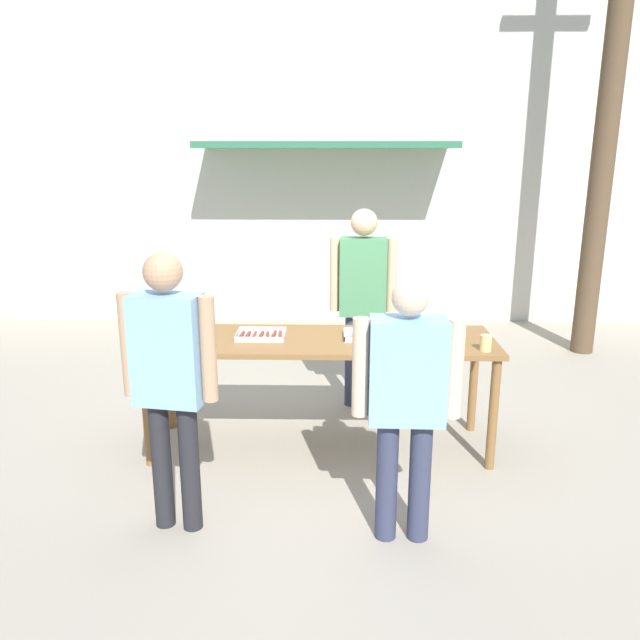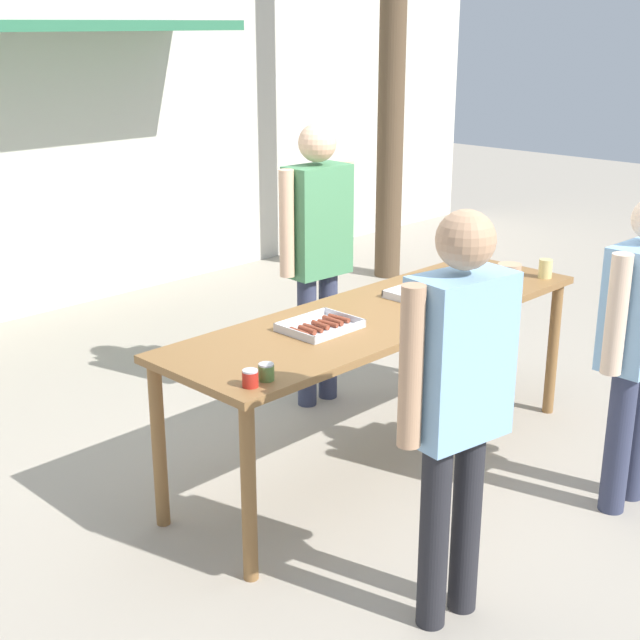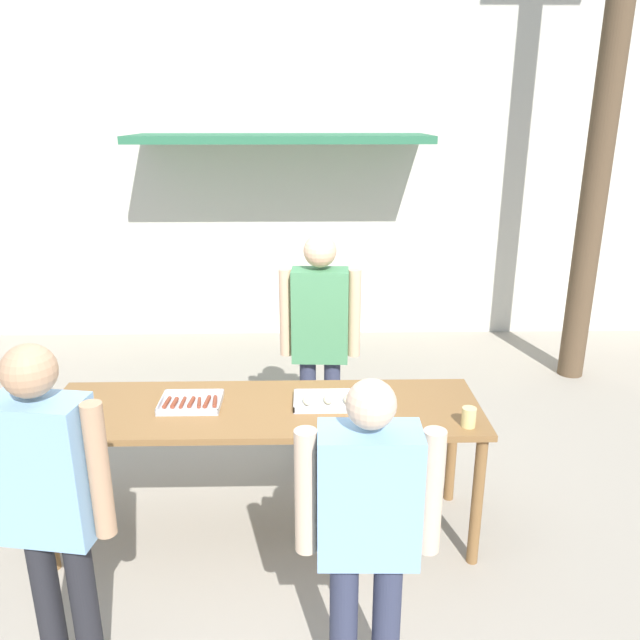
# 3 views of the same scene
# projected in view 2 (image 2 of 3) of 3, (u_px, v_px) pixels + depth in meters

# --- Properties ---
(ground_plane) EXTENTS (24.00, 24.00, 0.00)m
(ground_plane) POSITION_uv_depth(u_px,v_px,m) (380.00, 460.00, 5.18)
(ground_plane) COLOR #A39989
(building_facade_back) EXTENTS (12.00, 1.11, 4.50)m
(building_facade_back) POSITION_uv_depth(u_px,v_px,m) (8.00, 44.00, 7.11)
(building_facade_back) COLOR beige
(building_facade_back) RESTS_ON ground
(serving_table) EXTENTS (2.71, 0.80, 0.92)m
(serving_table) POSITION_uv_depth(u_px,v_px,m) (383.00, 327.00, 4.92)
(serving_table) COLOR brown
(serving_table) RESTS_ON ground
(food_tray_sausages) EXTENTS (0.38, 0.30, 0.04)m
(food_tray_sausages) POSITION_uv_depth(u_px,v_px,m) (320.00, 327.00, 4.60)
(food_tray_sausages) COLOR silver
(food_tray_sausages) RESTS_ON serving_table
(food_tray_buns) EXTENTS (0.43, 0.27, 0.06)m
(food_tray_buns) POSITION_uv_depth(u_px,v_px,m) (424.00, 291.00, 5.19)
(food_tray_buns) COLOR silver
(food_tray_buns) RESTS_ON serving_table
(condiment_jar_mustard) EXTENTS (0.07, 0.07, 0.08)m
(condiment_jar_mustard) POSITION_uv_depth(u_px,v_px,m) (250.00, 378.00, 3.87)
(condiment_jar_mustard) COLOR #B22319
(condiment_jar_mustard) RESTS_ON serving_table
(condiment_jar_ketchup) EXTENTS (0.07, 0.07, 0.08)m
(condiment_jar_ketchup) POSITION_uv_depth(u_px,v_px,m) (266.00, 372.00, 3.94)
(condiment_jar_ketchup) COLOR #567A38
(condiment_jar_ketchup) RESTS_ON serving_table
(beer_cup) EXTENTS (0.08, 0.08, 0.12)m
(beer_cup) POSITION_uv_depth(u_px,v_px,m) (545.00, 269.00, 5.51)
(beer_cup) COLOR #DBC67A
(beer_cup) RESTS_ON serving_table
(person_server_behind_table) EXTENTS (0.60, 0.25, 1.84)m
(person_server_behind_table) POSITION_uv_depth(u_px,v_px,m) (317.00, 240.00, 5.66)
(person_server_behind_table) COLOR #333851
(person_server_behind_table) RESTS_ON ground
(person_customer_holding_hotdog) EXTENTS (0.59, 0.29, 1.77)m
(person_customer_holding_hotdog) POSITION_uv_depth(u_px,v_px,m) (458.00, 387.00, 3.50)
(person_customer_holding_hotdog) COLOR #232328
(person_customer_holding_hotdog) RESTS_ON ground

